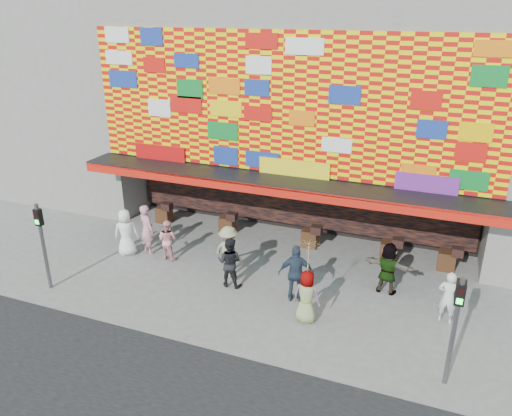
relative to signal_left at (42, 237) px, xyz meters
The scene contains 15 objects.
ground 6.64m from the signal_left, 13.61° to the left, with size 90.00×90.00×0.00m, color slate.
shop_building 11.98m from the signal_left, 57.35° to the left, with size 15.20×9.40×10.00m.
neighbor_left 12.40m from the signal_left, 125.59° to the left, with size 11.00×8.00×12.00m, color gray.
signal_left is the anchor object (origin of this frame).
signal_right 12.40m from the signal_left, ahead, with size 0.22×0.20×3.00m.
ped_a 3.29m from the signal_left, 71.71° to the left, with size 0.88×0.57×1.79m, color white.
ped_b 3.87m from the signal_left, 64.30° to the left, with size 0.70×0.46×1.93m, color #CD8592.
ped_c 6.05m from the signal_left, 22.95° to the left, with size 0.84×0.65×1.73m, color black.
ped_d 6.04m from the signal_left, 29.21° to the left, with size 1.19×0.69×1.85m, color #98946F.
ped_e 8.18m from the signal_left, 16.13° to the left, with size 1.12×0.47×1.92m, color #2B384B.
ped_f 11.14m from the signal_left, 19.97° to the left, with size 1.62×0.52×1.75m, color gray.
ped_g 8.59m from the signal_left, ahead, with size 0.81×0.53×1.65m, color gray.
ped_h 12.63m from the signal_left, 12.59° to the left, with size 0.60×0.40×1.65m, color silver.
ped_i 4.30m from the signal_left, 51.49° to the left, with size 0.74×0.58×1.53m, color pink.
parasol 8.53m from the signal_left, ahead, with size 1.19×1.20×1.85m.
Camera 1 is at (5.42, -12.41, 8.71)m, focal length 35.00 mm.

